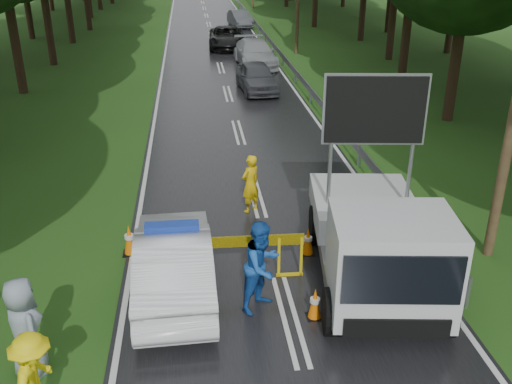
{
  "coord_description": "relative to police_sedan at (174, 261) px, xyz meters",
  "views": [
    {
      "loc": [
        -1.75,
        -9.26,
        7.05
      ],
      "look_at": [
        -0.29,
        3.41,
        1.3
      ],
      "focal_mm": 40.0,
      "sensor_mm": 36.0,
      "label": 1
    }
  ],
  "objects": [
    {
      "name": "ground",
      "position": [
        2.29,
        -1.27,
        -0.75
      ],
      "size": [
        160.0,
        160.0,
        0.0
      ],
      "primitive_type": "plane",
      "color": "#204313",
      "rests_on": "ground"
    },
    {
      "name": "road",
      "position": [
        2.29,
        28.73,
        -0.74
      ],
      "size": [
        7.0,
        140.0,
        0.02
      ],
      "primitive_type": "cube",
      "color": "black",
      "rests_on": "ground"
    },
    {
      "name": "guardrail",
      "position": [
        5.99,
        28.39,
        -0.2
      ],
      "size": [
        0.12,
        60.06,
        0.7
      ],
      "color": "gray",
      "rests_on": "ground"
    },
    {
      "name": "police_sedan",
      "position": [
        0.0,
        0.0,
        0.0
      ],
      "size": [
        1.69,
        4.56,
        1.64
      ],
      "rotation": [
        0.0,
        0.0,
        3.17
      ],
      "color": "white",
      "rests_on": "ground"
    },
    {
      "name": "work_truck",
      "position": [
        4.28,
        -0.36,
        0.43
      ],
      "size": [
        3.07,
        5.71,
        4.35
      ],
      "rotation": [
        0.0,
        0.0,
        -0.13
      ],
      "color": "gray",
      "rests_on": "ground"
    },
    {
      "name": "barrier",
      "position": [
        1.54,
        0.32,
        0.07
      ],
      "size": [
        2.62,
        0.13,
        1.08
      ],
      "rotation": [
        0.0,
        0.0,
        -0.03
      ],
      "color": "yellow",
      "rests_on": "ground"
    },
    {
      "name": "officer",
      "position": [
        2.02,
        3.73,
        0.09
      ],
      "size": [
        0.72,
        0.69,
        1.67
      ],
      "primitive_type": "imported",
      "rotation": [
        0.0,
        0.0,
        3.8
      ],
      "color": "yellow",
      "rests_on": "ground"
    },
    {
      "name": "civilian",
      "position": [
        1.79,
        -0.77,
        0.23
      ],
      "size": [
        1.2,
        1.2,
        1.96
      ],
      "primitive_type": "imported",
      "rotation": [
        0.0,
        0.0,
        0.76
      ],
      "color": "#1B54B1",
      "rests_on": "ground"
    },
    {
      "name": "bystander_left",
      "position": [
        -2.03,
        -3.49,
        0.11
      ],
      "size": [
        0.7,
        1.14,
        1.72
      ],
      "primitive_type": "imported",
      "rotation": [
        0.0,
        0.0,
        1.52
      ],
      "color": "yellow",
      "rests_on": "ground"
    },
    {
      "name": "bystander_right",
      "position": [
        -2.47,
        -2.26,
        0.2
      ],
      "size": [
        1.03,
        1.11,
        1.91
      ],
      "primitive_type": "imported",
      "rotation": [
        0.0,
        0.0,
        2.19
      ],
      "color": "#8895A4",
      "rests_on": "ground"
    },
    {
      "name": "queue_car_first",
      "position": [
        3.74,
        17.13,
        -0.04
      ],
      "size": [
        1.97,
        4.26,
        1.41
      ],
      "primitive_type": "imported",
      "rotation": [
        0.0,
        0.0,
        0.07
      ],
      "color": "#404148",
      "rests_on": "ground"
    },
    {
      "name": "queue_car_second",
      "position": [
        4.35,
        23.13,
        -0.0
      ],
      "size": [
        2.37,
        5.23,
        1.49
      ],
      "primitive_type": "imported",
      "rotation": [
        0.0,
        0.0,
        0.06
      ],
      "color": "#9A9DA2",
      "rests_on": "ground"
    },
    {
      "name": "queue_car_third",
      "position": [
        3.09,
        29.13,
        -0.03
      ],
      "size": [
        2.62,
        5.25,
        1.43
      ],
      "primitive_type": "imported",
      "rotation": [
        0.0,
        0.0,
        -0.05
      ],
      "color": "black",
      "rests_on": "ground"
    },
    {
      "name": "queue_car_fourth",
      "position": [
        4.87,
        38.91,
        -0.07
      ],
      "size": [
        1.99,
        4.28,
        1.36
      ],
      "primitive_type": "imported",
      "rotation": [
        0.0,
        0.0,
        0.14
      ],
      "color": "#44484C",
      "rests_on": "ground"
    },
    {
      "name": "cone_center",
      "position": [
        2.79,
        -1.27,
        -0.41
      ],
      "size": [
        0.33,
        0.33,
        0.7
      ],
      "color": "black",
      "rests_on": "ground"
    },
    {
      "name": "cone_far",
      "position": [
        3.15,
        1.23,
        -0.41
      ],
      "size": [
        0.33,
        0.33,
        0.71
      ],
      "color": "black",
      "rests_on": "ground"
    },
    {
      "name": "cone_left_mid",
      "position": [
        -1.11,
        1.73,
        -0.37
      ],
      "size": [
        0.37,
        0.37,
        0.78
      ],
      "color": "black",
      "rests_on": "ground"
    },
    {
      "name": "cone_right",
      "position": [
        4.69,
        3.23,
        -0.43
      ],
      "size": [
        0.31,
        0.31,
        0.66
      ],
      "color": "black",
      "rests_on": "ground"
    }
  ]
}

